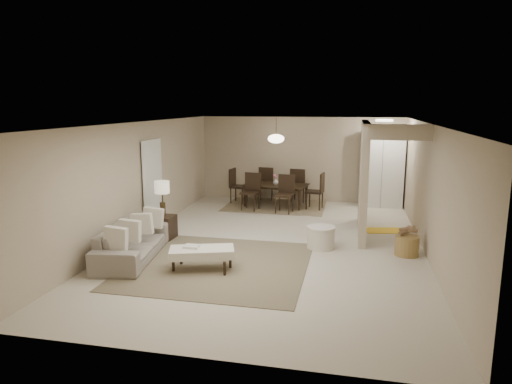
% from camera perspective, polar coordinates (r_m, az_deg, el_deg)
% --- Properties ---
extents(floor, '(9.00, 9.00, 0.00)m').
position_cam_1_polar(floor, '(9.62, 2.24, -6.45)').
color(floor, beige).
rests_on(floor, ground).
extents(ceiling, '(9.00, 9.00, 0.00)m').
position_cam_1_polar(ceiling, '(9.19, 2.35, 8.59)').
color(ceiling, white).
rests_on(ceiling, back_wall).
extents(back_wall, '(6.00, 0.00, 6.00)m').
position_cam_1_polar(back_wall, '(13.73, 5.52, 4.11)').
color(back_wall, tan).
rests_on(back_wall, floor).
extents(left_wall, '(0.00, 9.00, 9.00)m').
position_cam_1_polar(left_wall, '(10.26, -14.45, 1.48)').
color(left_wall, tan).
rests_on(left_wall, floor).
extents(right_wall, '(0.00, 9.00, 9.00)m').
position_cam_1_polar(right_wall, '(9.31, 20.81, 0.16)').
color(right_wall, tan).
rests_on(right_wall, floor).
extents(partition, '(0.15, 2.50, 2.50)m').
position_cam_1_polar(partition, '(10.43, 13.29, 1.68)').
color(partition, tan).
rests_on(partition, floor).
extents(doorway, '(0.04, 0.90, 2.04)m').
position_cam_1_polar(doorway, '(10.82, -12.84, 0.80)').
color(doorway, black).
rests_on(doorway, floor).
extents(pantry_cabinet, '(1.20, 0.55, 2.10)m').
position_cam_1_polar(pantry_cabinet, '(13.35, 15.41, 2.70)').
color(pantry_cabinet, white).
rests_on(pantry_cabinet, floor).
extents(flush_light, '(0.44, 0.44, 0.05)m').
position_cam_1_polar(flush_light, '(12.28, 15.75, 8.61)').
color(flush_light, white).
rests_on(flush_light, ceiling).
extents(living_rug, '(3.20, 3.20, 0.01)m').
position_cam_1_polar(living_rug, '(8.42, -4.76, -9.04)').
color(living_rug, brown).
rests_on(living_rug, floor).
extents(sofa, '(2.27, 1.16, 0.63)m').
position_cam_1_polar(sofa, '(8.93, -15.24, -6.10)').
color(sofa, gray).
rests_on(sofa, floor).
extents(ottoman_bench, '(1.22, 0.82, 0.40)m').
position_cam_1_polar(ottoman_bench, '(8.10, -6.78, -7.53)').
color(ottoman_bench, beige).
rests_on(ottoman_bench, living_rug).
extents(side_table, '(0.48, 0.48, 0.51)m').
position_cam_1_polar(side_table, '(10.09, -11.48, -4.34)').
color(side_table, black).
rests_on(side_table, floor).
extents(table_lamp, '(0.32, 0.32, 0.76)m').
position_cam_1_polar(table_lamp, '(9.91, -11.66, 0.21)').
color(table_lamp, '#40321B').
rests_on(table_lamp, side_table).
extents(round_pouf, '(0.57, 0.57, 0.44)m').
position_cam_1_polar(round_pouf, '(9.35, 8.10, -5.65)').
color(round_pouf, beige).
rests_on(round_pouf, floor).
extents(wicker_basket, '(0.58, 0.58, 0.39)m').
position_cam_1_polar(wicker_basket, '(9.31, 18.35, -6.38)').
color(wicker_basket, olive).
rests_on(wicker_basket, floor).
extents(dining_rug, '(2.80, 2.10, 0.01)m').
position_cam_1_polar(dining_rug, '(13.11, 2.45, -1.70)').
color(dining_rug, '#766349').
rests_on(dining_rug, floor).
extents(dining_table, '(1.89, 1.23, 0.62)m').
position_cam_1_polar(dining_table, '(13.04, 2.46, -0.40)').
color(dining_table, black).
rests_on(dining_table, dining_rug).
extents(dining_chairs, '(2.76, 2.15, 1.02)m').
position_cam_1_polar(dining_chairs, '(13.01, 2.47, 0.46)').
color(dining_chairs, black).
rests_on(dining_chairs, dining_rug).
extents(vase, '(0.19, 0.19, 0.16)m').
position_cam_1_polar(vase, '(12.97, 2.48, 1.30)').
color(vase, white).
rests_on(vase, dining_table).
extents(yellow_mat, '(0.91, 0.65, 0.01)m').
position_cam_1_polar(yellow_mat, '(10.96, 15.67, -4.66)').
color(yellow_mat, yellow).
rests_on(yellow_mat, floor).
extents(pendant_light, '(0.46, 0.46, 0.71)m').
position_cam_1_polar(pendant_light, '(12.82, 2.52, 6.67)').
color(pendant_light, '#40321B').
rests_on(pendant_light, ceiling).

